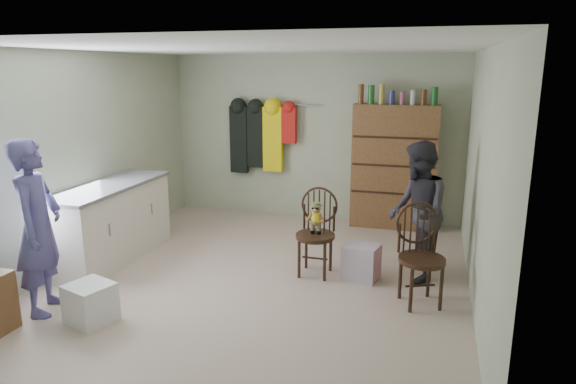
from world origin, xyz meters
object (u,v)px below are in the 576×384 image
(counter, at_px, (110,222))
(chair_front, at_px, (316,226))
(chair_far, at_px, (420,251))
(dresser, at_px, (394,166))

(counter, height_order, chair_front, chair_front)
(counter, xyz_separation_m, chair_front, (2.52, 0.25, 0.09))
(chair_far, bearing_deg, dresser, 77.61)
(chair_far, bearing_deg, chair_front, 135.40)
(chair_front, bearing_deg, counter, -173.13)
(chair_front, relative_size, chair_far, 0.97)
(dresser, bearing_deg, counter, -144.31)
(chair_far, distance_m, dresser, 2.57)
(chair_front, relative_size, dresser, 0.48)
(chair_front, bearing_deg, dresser, 72.76)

